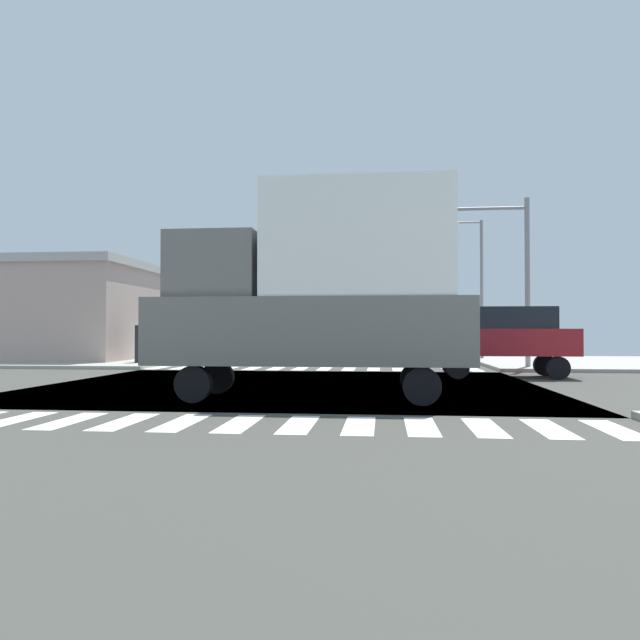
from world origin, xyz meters
The scene contains 12 objects.
ground centered at (0.00, 0.00, -0.03)m, with size 90.00×90.00×0.05m.
sidewalk_corner_ne centered at (13.00, 12.00, 0.07)m, with size 12.00×12.00×0.14m.
sidewalk_corner_nw centered at (-13.00, 12.00, 0.07)m, with size 12.00×12.00×0.14m.
crosswalk_near centered at (-0.25, -7.30, 0.00)m, with size 13.50×2.00×0.01m.
crosswalk_far centered at (-0.25, 7.30, 0.00)m, with size 13.50×2.00×0.01m.
traffic_signal_mast centered at (5.62, 7.45, 5.07)m, with size 7.16×0.55×6.85m.
street_lamp centered at (7.47, 14.88, 4.42)m, with size 1.78×0.32×7.31m.
bank_building centered at (-16.69, 12.34, 2.55)m, with size 15.90×7.87×5.09m.
sedan_nearside_1 centered at (-2.00, 17.15, 1.12)m, with size 1.80×4.30×1.88m.
suv_farside_1 centered at (6.60, 3.50, 1.39)m, with size 4.60×1.96×2.34m.
pickup_crossing_1 centered at (-2.00, 25.07, 1.29)m, with size 2.00×5.10×2.35m.
box_truck_queued_1 centered at (1.22, -3.50, 2.56)m, with size 7.20×2.40×4.85m.
Camera 1 is at (2.64, -17.27, 1.55)m, focal length 34.08 mm.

